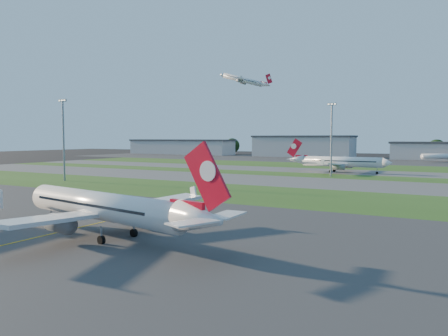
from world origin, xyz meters
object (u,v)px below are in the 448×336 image
Objects in this scene: airliner_parked at (103,207)px; airliner_taxiing at (341,162)px; mini_jet_near at (443,156)px; light_mast_west at (63,134)px; light_mast_centre at (331,135)px.

airliner_taxiing reaches higher than airliner_parked.
airliner_parked is at bearing -137.62° from mini_jet_near.
light_mast_west is (-67.70, 52.10, 10.64)m from airliner_parked.
airliner_taxiing is 107.13m from mini_jet_near.
airliner_taxiing is at bearing 99.65° from airliner_parked.
airliner_taxiing is at bearing 47.64° from light_mast_west.
airliner_taxiing is 22.04m from light_mast_centre.
mini_jet_near is 0.90× the size of light_mast_centre.
airliner_parked is 1.63× the size of mini_jet_near.
airliner_parked is 1.47× the size of light_mast_west.
light_mast_west is at bearing 48.60° from airliner_taxiing.
light_mast_west reaches higher than mini_jet_near.
airliner_taxiing is (0.93, 127.37, 0.03)m from airliner_parked.
light_mast_centre is at bearing 98.85° from airliner_parked.
light_mast_west is (-68.62, -75.27, 10.61)m from airliner_taxiing.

